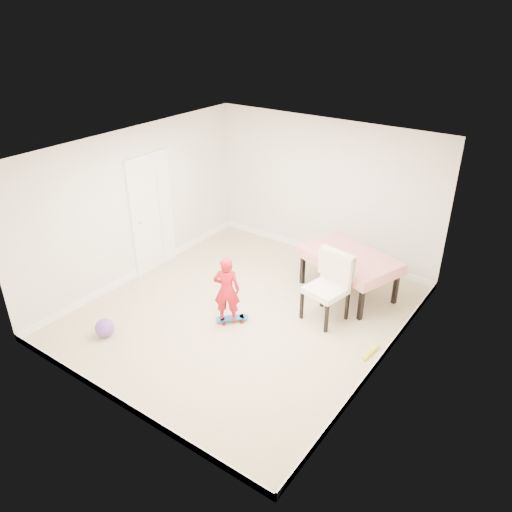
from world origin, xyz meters
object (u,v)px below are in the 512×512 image
Objects in this scene: dining_chair at (326,288)px; balloon at (105,328)px; child at (227,292)px; dining_table at (348,274)px; skateboard at (232,319)px.

dining_chair reaches higher than balloon.
child is (-1.15, -0.93, -0.00)m from dining_chair.
dining_table is 2.09m from skateboard.
dining_table reaches higher than balloon.
dining_table is at bearing 53.24° from balloon.
dining_table reaches higher than skateboard.
balloon is at bearing -179.93° from skateboard.
balloon reaches higher than skateboard.
balloon is (-2.35, -3.14, -0.22)m from dining_table.
skateboard is (-1.05, -1.78, -0.33)m from dining_table.
dining_chair is 1.01× the size of child.
balloon is (-1.25, -1.31, -0.40)m from child.
dining_table is 5.53× the size of balloon.
skateboard is at bearing -129.96° from dining_chair.
dining_chair is 1.50m from skateboard.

